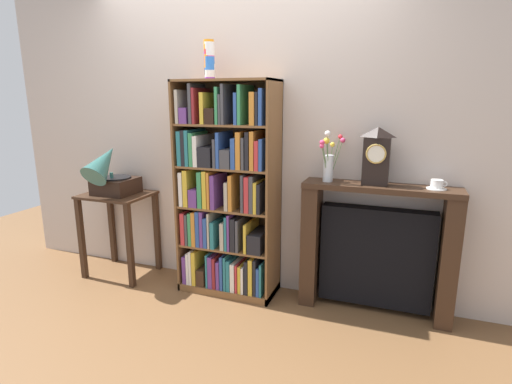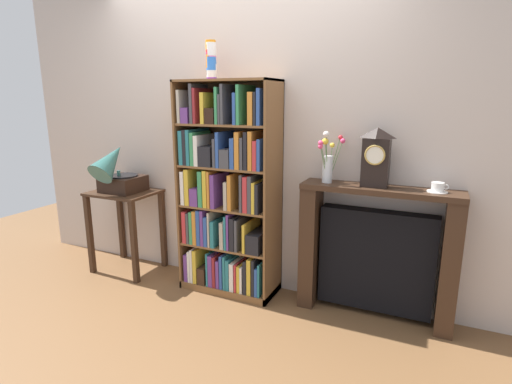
% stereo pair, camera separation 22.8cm
% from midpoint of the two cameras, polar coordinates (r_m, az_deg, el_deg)
% --- Properties ---
extents(ground_plane, '(7.64, 6.40, 0.02)m').
position_cam_midpoint_polar(ground_plane, '(3.46, -6.32, -14.32)').
color(ground_plane, brown).
extents(wall_back, '(4.64, 0.08, 2.60)m').
position_cam_midpoint_polar(wall_back, '(3.33, -3.71, 8.28)').
color(wall_back, beige).
rests_on(wall_back, ground).
extents(bookshelf, '(0.80, 0.36, 1.73)m').
position_cam_midpoint_polar(bookshelf, '(3.24, -6.27, -1.19)').
color(bookshelf, brown).
rests_on(bookshelf, ground).
extents(cup_stack, '(0.08, 0.08, 0.29)m').
position_cam_midpoint_polar(cup_stack, '(3.22, -8.81, 18.16)').
color(cup_stack, purple).
rests_on(cup_stack, bookshelf).
extents(side_table_left, '(0.58, 0.46, 0.76)m').
position_cam_midpoint_polar(side_table_left, '(3.84, -20.67, -3.10)').
color(side_table_left, '#382316').
rests_on(side_table_left, ground).
extents(gramophone, '(0.33, 0.49, 0.49)m').
position_cam_midpoint_polar(gramophone, '(3.70, -21.87, 2.46)').
color(gramophone, black).
rests_on(gramophone, side_table_left).
extents(fireplace_mantel, '(1.10, 0.26, 0.98)m').
position_cam_midpoint_polar(fireplace_mantel, '(3.10, 14.77, -8.06)').
color(fireplace_mantel, '#382316').
rests_on(fireplace_mantel, ground).
extents(mantel_clock, '(0.18, 0.13, 0.41)m').
position_cam_midpoint_polar(mantel_clock, '(2.90, 14.70, 4.96)').
color(mantel_clock, black).
rests_on(mantel_clock, fireplace_mantel).
extents(flower_vase, '(0.16, 0.19, 0.38)m').
position_cam_midpoint_polar(flower_vase, '(2.96, 8.16, 4.40)').
color(flower_vase, silver).
rests_on(flower_vase, fireplace_mantel).
extents(teacup_with_saucer, '(0.13, 0.13, 0.07)m').
position_cam_midpoint_polar(teacup_with_saucer, '(2.92, 22.41, 0.92)').
color(teacup_with_saucer, white).
rests_on(teacup_with_saucer, fireplace_mantel).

